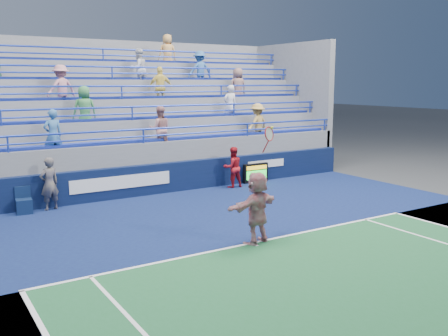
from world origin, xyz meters
TOP-DOWN VIEW (x-y plane):
  - ground at (0.00, 0.00)m, footprint 120.00×120.00m
  - sponsor_wall at (0.00, 6.50)m, footprint 18.00×0.32m
  - bleacher_stand at (-0.00, 10.27)m, footprint 18.00×5.60m
  - serve_speed_board at (4.59, 6.22)m, footprint 1.13×0.15m
  - judge_chair at (-4.26, 6.11)m, footprint 0.51×0.51m
  - tennis_player at (0.15, -0.00)m, footprint 1.78×0.95m
  - line_judge at (-3.46, 6.12)m, footprint 0.71×0.56m
  - ball_girl at (3.30, 5.94)m, footprint 0.81×0.65m

SIDE VIEW (x-z plane):
  - ground at x=0.00m, z-range 0.00..0.00m
  - judge_chair at x=-4.26m, z-range -0.15..0.68m
  - serve_speed_board at x=4.59m, z-range 0.00..0.79m
  - sponsor_wall at x=0.00m, z-range 0.00..1.10m
  - ball_girl at x=3.30m, z-range 0.00..1.57m
  - line_judge at x=-3.46m, z-range 0.00..1.70m
  - tennis_player at x=0.15m, z-range -0.55..2.39m
  - bleacher_stand at x=0.00m, z-range -1.52..4.61m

